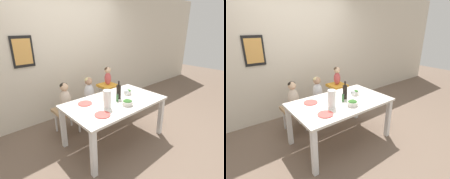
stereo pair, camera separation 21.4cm
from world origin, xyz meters
TOP-DOWN VIEW (x-y plane):
  - ground_plane at (0.00, 0.00)m, footprint 14.00×14.00m
  - wall_back at (-0.00, 1.44)m, footprint 10.00×0.09m
  - dining_table at (0.00, 0.00)m, footprint 1.60×0.94m
  - chair_far_left at (-0.50, 0.75)m, footprint 0.41×0.44m
  - chair_far_center at (0.01, 0.75)m, footprint 0.41×0.44m
  - chair_right_highchair at (0.49, 0.75)m, footprint 0.35×0.37m
  - person_child_left at (-0.50, 0.75)m, footprint 0.20×0.19m
  - person_child_center at (0.01, 0.75)m, footprint 0.20×0.19m
  - person_baby_right at (0.49, 0.75)m, footprint 0.14×0.13m
  - wine_bottle at (0.12, 0.04)m, footprint 0.08×0.08m
  - paper_towel_roll at (-0.25, -0.10)m, footprint 0.12×0.12m
  - wine_glass_near at (0.21, -0.05)m, footprint 0.08×0.08m
  - salad_bowl_large at (0.04, -0.24)m, footprint 0.16×0.16m
  - salad_bowl_small at (0.38, 0.07)m, footprint 0.13×0.13m
  - dinner_plate_front_left at (-0.45, -0.24)m, footprint 0.22×0.22m
  - dinner_plate_back_left at (-0.42, 0.23)m, footprint 0.22×0.22m
  - condiment_bottle_hot_sauce at (0.02, -0.03)m, footprint 0.04×0.04m

SIDE VIEW (x-z plane):
  - ground_plane at x=0.00m, z-range 0.00..0.00m
  - chair_far_left at x=-0.50m, z-range 0.16..0.62m
  - chair_far_center at x=0.01m, z-range 0.16..0.62m
  - chair_right_highchair at x=0.49m, z-range 0.21..0.93m
  - dining_table at x=0.00m, z-range 0.27..1.00m
  - person_child_left at x=-0.50m, z-range 0.46..0.96m
  - person_child_center at x=0.01m, z-range 0.46..0.96m
  - dinner_plate_front_left at x=-0.45m, z-range 0.73..0.74m
  - dinner_plate_back_left at x=-0.42m, z-range 0.73..0.74m
  - salad_bowl_large at x=0.04m, z-range 0.73..0.82m
  - salad_bowl_small at x=0.38m, z-range 0.73..0.82m
  - condiment_bottle_hot_sauce at x=0.02m, z-range 0.73..0.87m
  - wine_glass_near at x=0.21m, z-range 0.76..0.92m
  - wine_bottle at x=0.12m, z-range 0.70..1.00m
  - paper_towel_roll at x=-0.25m, z-range 0.73..1.00m
  - person_baby_right at x=0.49m, z-range 0.74..1.11m
  - wall_back at x=0.00m, z-range 0.00..2.70m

